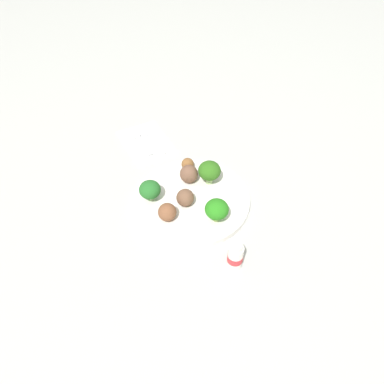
% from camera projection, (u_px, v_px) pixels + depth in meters
% --- Properties ---
extents(ground_plane, '(4.00, 4.00, 0.00)m').
position_uv_depth(ground_plane, '(192.00, 202.00, 0.95)').
color(ground_plane, '#B2B2AD').
extents(plate, '(0.28, 0.28, 0.02)m').
position_uv_depth(plate, '(192.00, 200.00, 0.95)').
color(plate, white).
rests_on(plate, ground_plane).
extents(broccoli_floret_mid_right, '(0.05, 0.05, 0.06)m').
position_uv_depth(broccoli_floret_mid_right, '(217.00, 209.00, 0.87)').
color(broccoli_floret_mid_right, '#AAC869').
rests_on(broccoli_floret_mid_right, plate).
extents(broccoli_floret_far_rim, '(0.06, 0.06, 0.06)m').
position_uv_depth(broccoli_floret_far_rim, '(209.00, 171.00, 0.95)').
color(broccoli_floret_far_rim, '#9FBF79').
rests_on(broccoli_floret_far_rim, plate).
extents(broccoli_floret_center, '(0.05, 0.05, 0.05)m').
position_uv_depth(broccoli_floret_center, '(150.00, 190.00, 0.91)').
color(broccoli_floret_center, '#94BD7A').
rests_on(broccoli_floret_center, plate).
extents(meatball_near_rim, '(0.04, 0.04, 0.04)m').
position_uv_depth(meatball_near_rim, '(167.00, 212.00, 0.88)').
color(meatball_near_rim, brown).
rests_on(meatball_near_rim, plate).
extents(meatball_back_left, '(0.04, 0.04, 0.04)m').
position_uv_depth(meatball_back_left, '(185.00, 198.00, 0.91)').
color(meatball_back_left, brown).
rests_on(meatball_back_left, plate).
extents(meatball_front_left, '(0.05, 0.05, 0.05)m').
position_uv_depth(meatball_front_left, '(189.00, 174.00, 0.96)').
color(meatball_front_left, brown).
rests_on(meatball_front_left, plate).
extents(meatball_center, '(0.03, 0.03, 0.03)m').
position_uv_depth(meatball_center, '(188.00, 164.00, 1.00)').
color(meatball_center, brown).
rests_on(meatball_center, plate).
extents(napkin, '(0.17, 0.13, 0.01)m').
position_uv_depth(napkin, '(148.00, 142.00, 1.11)').
color(napkin, white).
rests_on(napkin, ground_plane).
extents(fork, '(0.12, 0.02, 0.01)m').
position_uv_depth(fork, '(140.00, 141.00, 1.10)').
color(fork, silver).
rests_on(fork, napkin).
extents(knife, '(0.15, 0.02, 0.01)m').
position_uv_depth(knife, '(152.00, 137.00, 1.11)').
color(knife, white).
rests_on(knife, napkin).
extents(yogurt_bottle, '(0.03, 0.03, 0.07)m').
position_uv_depth(yogurt_bottle, '(235.00, 256.00, 0.81)').
color(yogurt_bottle, white).
rests_on(yogurt_bottle, ground_plane).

